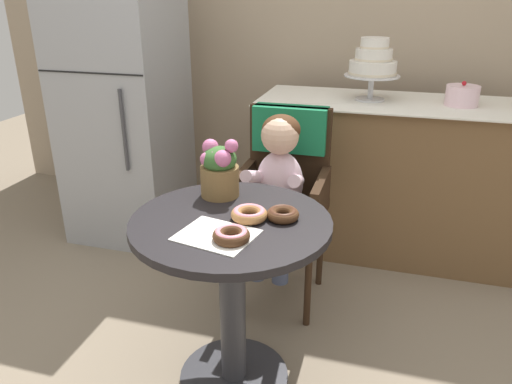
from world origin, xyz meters
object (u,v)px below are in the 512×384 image
at_px(wicker_chair, 285,174).
at_px(round_layer_cake, 462,96).
at_px(donut_front, 231,235).
at_px(tiered_cake_stand, 373,63).
at_px(seated_child, 278,178).
at_px(donut_side, 249,214).
at_px(refrigerator, 123,101).
at_px(cafe_table, 232,271).
at_px(donut_mid, 283,214).
at_px(flower_vase, 219,168).

xyz_separation_m(wicker_chair, round_layer_cake, (0.81, 0.59, 0.31)).
distance_m(donut_front, tiered_cake_stand, 1.53).
relative_size(seated_child, tiered_cake_stand, 2.17).
xyz_separation_m(seated_child, round_layer_cake, (0.81, 0.75, 0.27)).
bearing_deg(tiered_cake_stand, donut_side, -103.77).
bearing_deg(refrigerator, round_layer_cake, 5.82).
height_order(wicker_chair, donut_side, wicker_chair).
bearing_deg(tiered_cake_stand, wicker_chair, -119.38).
bearing_deg(cafe_table, donut_front, -70.51).
height_order(donut_side, round_layer_cake, round_layer_cake).
height_order(wicker_chair, donut_front, wicker_chair).
xyz_separation_m(cafe_table, wicker_chair, (0.04, 0.70, 0.13)).
distance_m(donut_mid, tiered_cake_stand, 1.31).
height_order(donut_front, tiered_cake_stand, tiered_cake_stand).
distance_m(donut_front, round_layer_cake, 1.66).
distance_m(tiered_cake_stand, refrigerator, 1.46).
bearing_deg(cafe_table, donut_mid, 16.29).
relative_size(cafe_table, seated_child, 0.99).
relative_size(donut_front, donut_mid, 1.06).
bearing_deg(cafe_table, donut_side, 15.60).
height_order(tiered_cake_stand, round_layer_cake, tiered_cake_stand).
bearing_deg(wicker_chair, donut_side, -88.54).
xyz_separation_m(seated_child, donut_front, (0.01, -0.70, 0.06)).
relative_size(cafe_table, donut_mid, 6.22).
bearing_deg(donut_side, wicker_chair, 91.96).
distance_m(wicker_chair, refrigerator, 1.18).
distance_m(wicker_chair, round_layer_cake, 1.05).
relative_size(cafe_table, wicker_chair, 0.75).
bearing_deg(flower_vase, round_layer_cake, 48.89).
relative_size(cafe_table, tiered_cake_stand, 2.15).
height_order(donut_mid, tiered_cake_stand, tiered_cake_stand).
xyz_separation_m(donut_front, flower_vase, (-0.16, 0.35, 0.09)).
bearing_deg(tiered_cake_stand, round_layer_cake, -0.76).
distance_m(cafe_table, round_layer_cake, 1.61).
relative_size(flower_vase, tiered_cake_stand, 0.70).
height_order(donut_side, refrigerator, refrigerator).
distance_m(seated_child, donut_side, 0.53).
distance_m(wicker_chair, tiered_cake_stand, 0.83).
bearing_deg(cafe_table, wicker_chair, 86.75).
relative_size(seated_child, donut_side, 5.60).
distance_m(donut_front, refrigerator, 1.67).
relative_size(seated_child, donut_mid, 6.27).
bearing_deg(cafe_table, round_layer_cake, 56.69).
distance_m(tiered_cake_stand, round_layer_cake, 0.50).
xyz_separation_m(donut_front, donut_mid, (0.12, 0.20, -0.00)).
distance_m(cafe_table, seated_child, 0.57).
relative_size(wicker_chair, flower_vase, 4.05).
relative_size(donut_side, flower_vase, 0.55).
bearing_deg(donut_front, tiered_cake_stand, 77.45).
distance_m(cafe_table, donut_front, 0.28).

